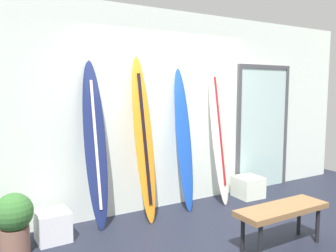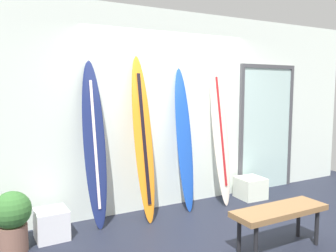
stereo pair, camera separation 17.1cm
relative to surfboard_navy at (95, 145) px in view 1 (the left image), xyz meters
The scene contains 11 objects.
ground 1.86m from the surfboard_navy, 40.07° to the right, with size 8.00×8.00×0.04m, color #1E222F.
wall_back 1.27m from the surfboard_navy, 14.96° to the left, with size 7.20×0.20×2.80m, color silver.
surfboard_navy is the anchor object (origin of this frame).
surfboard_sunset 0.63m from the surfboard_navy, ahead, with size 0.26×0.51×2.14m.
surfboard_cobalt 1.28m from the surfboard_navy, ahead, with size 0.25×0.42×2.00m.
surfboard_ivory 1.88m from the surfboard_navy, ahead, with size 0.26×0.47×2.17m.
display_block_left 2.59m from the surfboard_navy, ahead, with size 0.41×0.41×0.32m.
display_block_center 1.04m from the surfboard_navy, 165.38° to the right, with size 0.36×0.36×0.34m.
glass_door 3.02m from the surfboard_navy, ahead, with size 1.16×0.06×2.10m.
potted_plant 1.21m from the surfboard_navy, 163.69° to the right, with size 0.39×0.39×0.65m.
bench 2.27m from the surfboard_navy, 45.38° to the right, with size 1.10×0.35×0.45m.
Camera 1 is at (-2.46, -2.98, 1.70)m, focal length 36.31 mm.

